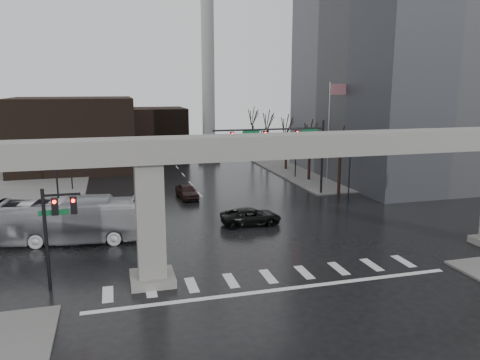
% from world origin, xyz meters
% --- Properties ---
extents(ground, '(160.00, 160.00, 0.00)m').
position_xyz_m(ground, '(0.00, 0.00, 0.00)').
color(ground, black).
rests_on(ground, ground).
extents(sidewalk_ne, '(28.00, 36.00, 0.15)m').
position_xyz_m(sidewalk_ne, '(26.00, 36.00, 0.07)').
color(sidewalk_ne, slate).
rests_on(sidewalk_ne, ground).
extents(elevated_guideway, '(48.00, 2.60, 8.70)m').
position_xyz_m(elevated_guideway, '(1.26, 0.00, 6.88)').
color(elevated_guideway, gray).
rests_on(elevated_guideway, ground).
extents(office_tower, '(22.00, 26.00, 42.00)m').
position_xyz_m(office_tower, '(28.00, 26.00, 21.00)').
color(office_tower, slate).
rests_on(office_tower, ground).
extents(building_far_left, '(16.00, 14.00, 10.00)m').
position_xyz_m(building_far_left, '(-14.00, 42.00, 5.00)').
color(building_far_left, black).
rests_on(building_far_left, ground).
extents(building_far_mid, '(10.00, 10.00, 8.00)m').
position_xyz_m(building_far_mid, '(-2.00, 52.00, 4.00)').
color(building_far_mid, black).
rests_on(building_far_mid, ground).
extents(smokestack, '(3.60, 3.60, 30.00)m').
position_xyz_m(smokestack, '(6.00, 46.00, 13.35)').
color(smokestack, silver).
rests_on(smokestack, ground).
extents(signal_mast_arm, '(12.12, 0.43, 8.00)m').
position_xyz_m(signal_mast_arm, '(8.99, 18.80, 5.83)').
color(signal_mast_arm, black).
rests_on(signal_mast_arm, ground).
extents(signal_left_pole, '(2.30, 0.30, 6.00)m').
position_xyz_m(signal_left_pole, '(-12.25, 0.50, 4.07)').
color(signal_left_pole, black).
rests_on(signal_left_pole, ground).
extents(flagpole_assembly, '(2.06, 0.12, 12.00)m').
position_xyz_m(flagpole_assembly, '(15.29, 22.00, 7.53)').
color(flagpole_assembly, silver).
rests_on(flagpole_assembly, ground).
extents(lamp_right_0, '(1.22, 0.32, 5.11)m').
position_xyz_m(lamp_right_0, '(13.50, 14.00, 3.47)').
color(lamp_right_0, black).
rests_on(lamp_right_0, ground).
extents(lamp_right_1, '(1.22, 0.32, 5.11)m').
position_xyz_m(lamp_right_1, '(13.50, 28.00, 3.47)').
color(lamp_right_1, black).
rests_on(lamp_right_1, ground).
extents(lamp_right_2, '(1.22, 0.32, 5.11)m').
position_xyz_m(lamp_right_2, '(13.50, 42.00, 3.47)').
color(lamp_right_2, black).
rests_on(lamp_right_2, ground).
extents(lamp_left_0, '(1.22, 0.32, 5.11)m').
position_xyz_m(lamp_left_0, '(-13.50, 14.00, 3.47)').
color(lamp_left_0, black).
rests_on(lamp_left_0, ground).
extents(lamp_left_1, '(1.22, 0.32, 5.11)m').
position_xyz_m(lamp_left_1, '(-13.50, 28.00, 3.47)').
color(lamp_left_1, black).
rests_on(lamp_left_1, ground).
extents(lamp_left_2, '(1.22, 0.32, 5.11)m').
position_xyz_m(lamp_left_2, '(-13.50, 42.00, 3.47)').
color(lamp_left_2, black).
rests_on(lamp_left_2, ground).
extents(tree_right_0, '(1.09, 1.58, 7.50)m').
position_xyz_m(tree_right_0, '(14.53, 18.02, 2.79)').
color(tree_right_0, black).
rests_on(tree_right_0, ground).
extents(tree_right_1, '(1.09, 1.61, 7.67)m').
position_xyz_m(tree_right_1, '(14.53, 26.02, 2.85)').
color(tree_right_1, black).
rests_on(tree_right_1, ground).
extents(tree_right_2, '(1.10, 1.63, 7.85)m').
position_xyz_m(tree_right_2, '(14.53, 34.02, 2.91)').
color(tree_right_2, black).
rests_on(tree_right_2, ground).
extents(tree_right_3, '(1.11, 1.66, 8.02)m').
position_xyz_m(tree_right_3, '(14.53, 42.02, 2.98)').
color(tree_right_3, black).
rests_on(tree_right_3, ground).
extents(tree_right_4, '(1.12, 1.69, 8.19)m').
position_xyz_m(tree_right_4, '(14.53, 50.02, 3.04)').
color(tree_right_4, black).
rests_on(tree_right_4, ground).
extents(pickup_truck, '(5.23, 2.56, 1.43)m').
position_xyz_m(pickup_truck, '(2.13, 9.85, 0.72)').
color(pickup_truck, black).
rests_on(pickup_truck, ground).
extents(city_bus, '(12.41, 4.58, 3.38)m').
position_xyz_m(city_bus, '(-12.12, 9.13, 1.69)').
color(city_bus, '#BAB9BF').
rests_on(city_bus, ground).
extents(far_car, '(2.17, 4.56, 1.50)m').
position_xyz_m(far_car, '(-1.62, 20.72, 0.75)').
color(far_car, black).
rests_on(far_car, ground).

